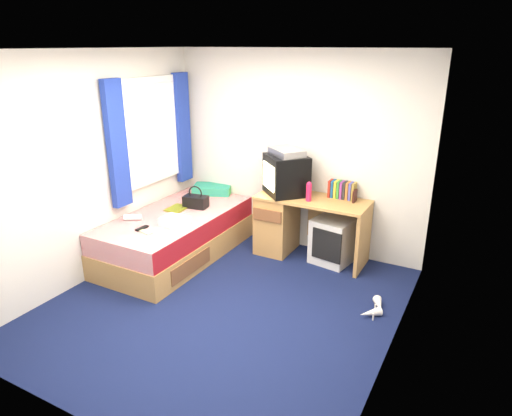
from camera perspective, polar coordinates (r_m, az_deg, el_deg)
The scene contains 20 objects.
ground at distance 4.62m, azimuth -4.11°, elevation -12.04°, with size 3.40×3.40×0.00m, color #0C1438.
room_shell at distance 4.05m, azimuth -4.61°, elevation 5.67°, with size 3.40×3.40×3.40m.
bed at distance 5.58m, azimuth -9.90°, elevation -3.35°, with size 1.01×2.00×0.54m.
pillow at distance 6.17m, azimuth -5.47°, elevation 2.35°, with size 0.50×0.32×0.11m, color teal.
desk at distance 5.55m, azimuth 4.35°, elevation -1.70°, with size 1.30×0.55×0.75m.
storage_cube at distance 5.43m, azimuth 9.59°, elevation -4.02°, with size 0.43×0.43×0.54m, color silver.
crt_tv at distance 5.39m, azimuth 3.76°, elevation 4.16°, with size 0.64×0.64×0.47m.
vcr at distance 5.33m, azimuth 3.87°, elevation 6.99°, with size 0.41×0.29×0.08m, color #B2B3B5.
book_row at distance 5.36m, azimuth 10.71°, elevation 2.25°, with size 0.31×0.13×0.20m.
picture_frame at distance 5.27m, azimuth 12.26°, elevation 1.48°, with size 0.02×0.12×0.14m, color black.
pink_water_bottle at distance 5.20m, azimuth 6.62°, elevation 1.94°, with size 0.06×0.06×0.20m, color #D51E4C.
aerosol_can at distance 5.35m, azimuth 6.62°, elevation 2.22°, with size 0.05×0.05×0.16m, color silver.
handbag at distance 5.64m, azimuth -7.55°, elevation 0.85°, with size 0.31×0.21×0.27m.
towel at distance 5.13m, azimuth -10.11°, elevation -1.65°, with size 0.28×0.23×0.09m, color silver.
magazine at distance 5.64m, azimuth -9.81°, elevation -0.04°, with size 0.21×0.28×0.01m, color #BCD017.
water_bottle at distance 5.39m, azimuth -15.16°, elevation -1.12°, with size 0.07×0.07×0.20m, color silver.
colour_swatch_fan at distance 5.03m, azimuth -13.83°, elevation -2.86°, with size 0.22×0.06×0.01m, color yellow.
remote_control at distance 5.11m, azimuth -14.07°, elevation -2.47°, with size 0.05×0.16×0.02m, color black.
window_assembly at distance 5.68m, azimuth -12.95°, elevation 8.99°, with size 0.11×1.42×1.40m.
white_heels at distance 4.63m, azimuth 14.61°, elevation -12.11°, with size 0.23×0.41×0.09m.
Camera 1 is at (2.15, -3.29, 2.44)m, focal length 32.00 mm.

